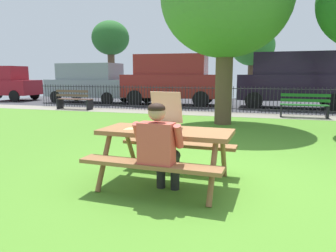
% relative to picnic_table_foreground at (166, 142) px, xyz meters
% --- Properties ---
extents(ground, '(28.00, 12.30, 0.02)m').
position_rel_picnic_table_foreground_xyz_m(ground, '(0.57, 2.58, -0.61)').
color(ground, '#508929').
extents(cobblestone_walkway, '(28.00, 1.40, 0.01)m').
position_rel_picnic_table_foreground_xyz_m(cobblestone_walkway, '(0.57, 8.03, -0.60)').
color(cobblestone_walkway, gray).
extents(street_asphalt, '(28.00, 7.56, 0.01)m').
position_rel_picnic_table_foreground_xyz_m(street_asphalt, '(0.57, 12.51, -0.60)').
color(street_asphalt, '#38383D').
extents(picnic_table_foreground, '(1.86, 1.55, 0.79)m').
position_rel_picnic_table_foreground_xyz_m(picnic_table_foreground, '(0.00, 0.00, 0.00)').
color(picnic_table_foreground, '#8D5E38').
rests_on(picnic_table_foreground, ground).
extents(pizza_box_open, '(0.52, 0.58, 0.51)m').
position_rel_picnic_table_foreground_xyz_m(pizza_box_open, '(-0.07, 0.08, 0.29)').
color(pizza_box_open, tan).
rests_on(pizza_box_open, picnic_table_foreground).
extents(pizza_slice_on_table, '(0.24, 0.26, 0.02)m').
position_rel_picnic_table_foreground_xyz_m(pizza_slice_on_table, '(-0.47, -0.03, 0.18)').
color(pizza_slice_on_table, '#F9CF77').
rests_on(pizza_slice_on_table, picnic_table_foreground).
extents(adult_at_table, '(0.62, 0.60, 1.19)m').
position_rel_picnic_table_foreground_xyz_m(adult_at_table, '(0.07, -0.50, 0.06)').
color(adult_at_table, black).
rests_on(adult_at_table, ground).
extents(iron_fence_streetside, '(18.94, 0.03, 1.04)m').
position_rel_picnic_table_foreground_xyz_m(iron_fence_streetside, '(0.57, 8.73, -0.07)').
color(iron_fence_streetside, black).
rests_on(iron_fence_streetside, ground).
extents(park_bench_left, '(1.61, 0.52, 0.85)m').
position_rel_picnic_table_foreground_xyz_m(park_bench_left, '(-6.60, 7.89, -0.18)').
color(park_bench_left, brown).
rests_on(park_bench_left, ground).
extents(park_bench_center, '(1.61, 0.49, 0.85)m').
position_rel_picnic_table_foreground_xyz_m(park_bench_center, '(2.70, 7.89, -0.18)').
color(park_bench_center, '#1F6523').
rests_on(park_bench_center, ground).
extents(parked_car_far_left, '(3.97, 1.97, 1.98)m').
position_rel_picnic_table_foreground_xyz_m(parked_car_far_left, '(-13.28, 11.00, 0.41)').
color(parked_car_far_left, maroon).
rests_on(parked_car_far_left, ground).
extents(parked_car_left, '(4.69, 2.15, 2.08)m').
position_rel_picnic_table_foreground_xyz_m(parked_car_left, '(-7.61, 11.00, 0.50)').
color(parked_car_left, gray).
rests_on(parked_car_left, ground).
extents(parked_car_center, '(4.79, 2.27, 2.46)m').
position_rel_picnic_table_foreground_xyz_m(parked_car_center, '(-3.06, 11.00, 0.71)').
color(parked_car_center, maroon).
rests_on(parked_car_center, ground).
extents(parked_car_right, '(4.75, 2.18, 2.46)m').
position_rel_picnic_table_foreground_xyz_m(parked_car_right, '(2.55, 11.00, 0.71)').
color(parked_car_right, black).
rests_on(parked_car_right, ground).
extents(far_tree_left, '(2.69, 2.69, 5.32)m').
position_rel_picnic_table_foreground_xyz_m(far_tree_left, '(-9.42, 17.15, 3.40)').
color(far_tree_left, brown).
rests_on(far_tree_left, ground).
extents(far_tree_midleft, '(2.77, 2.77, 4.54)m').
position_rel_picnic_table_foreground_xyz_m(far_tree_midleft, '(0.54, 17.15, 2.64)').
color(far_tree_midleft, brown).
rests_on(far_tree_midleft, ground).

